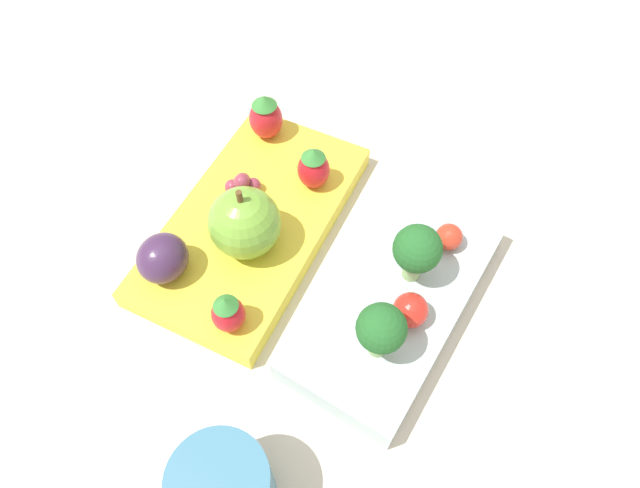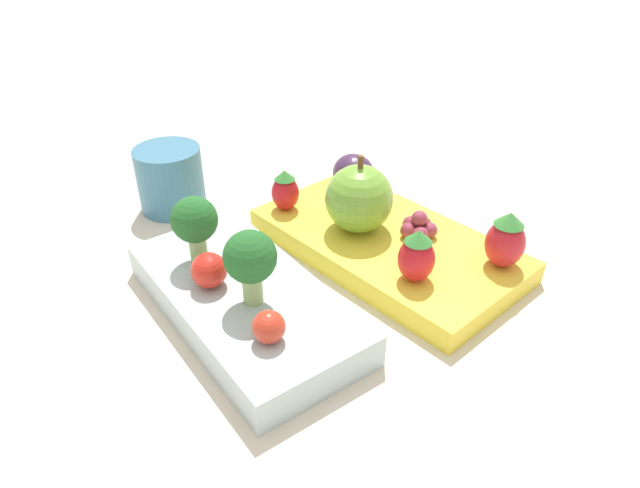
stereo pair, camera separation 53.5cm
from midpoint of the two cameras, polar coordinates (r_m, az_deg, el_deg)
ground_plane at (r=0.39m, az=20.05°, el=-34.03°), size 4.00×4.00×0.00m
bento_box_savoury at (r=0.36m, az=12.02°, el=-39.65°), size 0.21×0.11×0.03m
bento_box_fruit at (r=0.42m, az=26.58°, el=-25.82°), size 0.24×0.14×0.02m
broccoli_floret_0 at (r=0.32m, az=4.10°, el=-31.75°), size 0.04×0.04×0.05m
broccoli_floret_1 at (r=0.31m, az=16.31°, el=-39.46°), size 0.04×0.04×0.06m
cherry_tomato_0 at (r=0.33m, az=21.27°, el=-46.84°), size 0.02×0.02×0.02m
cherry_tomato_1 at (r=0.33m, az=7.43°, el=-38.32°), size 0.03×0.03×0.03m
apple at (r=0.39m, az=24.23°, el=-22.24°), size 0.06×0.06×0.07m
strawberry_0 at (r=0.42m, az=42.19°, el=-25.37°), size 0.03×0.03×0.05m
strawberry_1 at (r=0.38m, az=34.65°, el=-30.65°), size 0.03×0.03×0.04m
strawberry_2 at (r=0.39m, az=12.78°, el=-20.17°), size 0.03×0.03×0.04m
plum at (r=0.43m, az=20.54°, el=-15.76°), size 0.04×0.04×0.04m
grape_cluster at (r=0.42m, az=31.09°, el=-23.99°), size 0.03×0.03×0.02m
drinking_cup at (r=0.42m, az=-4.60°, el=-16.94°), size 0.06×0.06×0.06m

